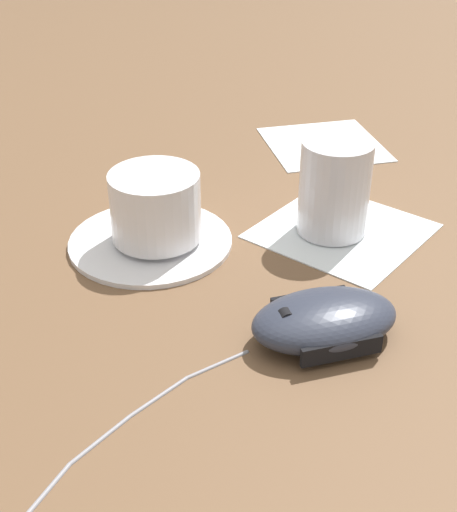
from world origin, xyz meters
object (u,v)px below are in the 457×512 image
Objects in this scene: computer_mouse at (324,320)px; drinking_glass at (335,187)px; saucer at (150,239)px; coffee_cup at (155,205)px.

drinking_glass is at bearing -137.83° from computer_mouse.
saucer is at bearing -31.24° from drinking_glass.
saucer is at bearing -82.61° from computer_mouse.
drinking_glass is (-0.14, 0.09, 0.01)m from coffee_cup.
saucer is 1.69× the size of drinking_glass.
saucer is 0.20m from computer_mouse.
drinking_glass is (-0.15, 0.09, 0.04)m from saucer.
drinking_glass reaches higher than coffee_cup.
coffee_cup is 0.20m from computer_mouse.
coffee_cup reaches higher than computer_mouse.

